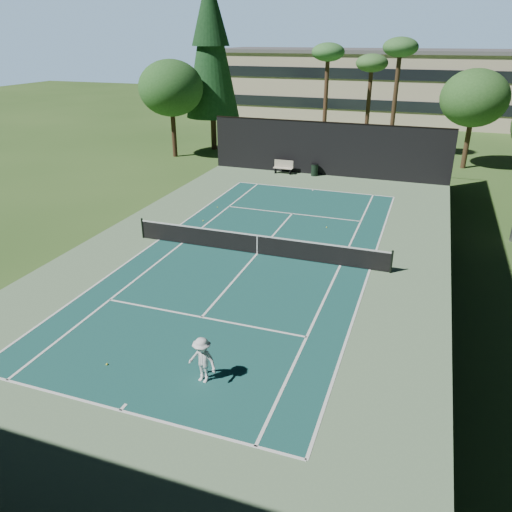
{
  "coord_description": "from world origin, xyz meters",
  "views": [
    {
      "loc": [
        7.42,
        -21.21,
        9.87
      ],
      "look_at": [
        1.0,
        -3.0,
        1.3
      ],
      "focal_mm": 35.0,
      "sensor_mm": 36.0,
      "label": 1
    }
  ],
  "objects": [
    {
      "name": "fence",
      "position": [
        0.0,
        0.06,
        2.01
      ],
      "size": [
        18.04,
        32.05,
        4.03
      ],
      "color": "black",
      "rests_on": "ground"
    },
    {
      "name": "palm_a",
      "position": [
        -2.0,
        24.0,
        8.19
      ],
      "size": [
        2.8,
        2.8,
        9.32
      ],
      "color": "#4E3421",
      "rests_on": "ground"
    },
    {
      "name": "tennis_ball_b",
      "position": [
        -4.5,
        3.41,
        0.04
      ],
      "size": [
        0.07,
        0.07,
        0.07
      ],
      "primitive_type": "sphere",
      "color": "#DBE935",
      "rests_on": "ground"
    },
    {
      "name": "tennis_net",
      "position": [
        0.0,
        0.0,
        0.56
      ],
      "size": [
        12.9,
        0.1,
        1.1
      ],
      "color": "black",
      "rests_on": "ground"
    },
    {
      "name": "trash_bin",
      "position": [
        -0.8,
        15.57,
        0.48
      ],
      "size": [
        0.56,
        0.56,
        0.95
      ],
      "color": "black",
      "rests_on": "ground"
    },
    {
      "name": "tennis_ball_d",
      "position": [
        -4.72,
        5.98,
        0.03
      ],
      "size": [
        0.06,
        0.06,
        0.06
      ],
      "primitive_type": "sphere",
      "color": "#CFF437",
      "rests_on": "ground"
    },
    {
      "name": "pine_tree",
      "position": [
        -12.0,
        22.0,
        9.55
      ],
      "size": [
        4.8,
        4.8,
        15.0
      ],
      "color": "#3F2D1B",
      "rests_on": "ground"
    },
    {
      "name": "tennis_ball_c",
      "position": [
        2.47,
        4.72,
        0.04
      ],
      "size": [
        0.07,
        0.07,
        0.07
      ],
      "primitive_type": "sphere",
      "color": "yellow",
      "rests_on": "ground"
    },
    {
      "name": "court_surface",
      "position": [
        0.0,
        0.0,
        0.01
      ],
      "size": [
        10.97,
        23.77,
        0.01
      ],
      "primitive_type": "cube",
      "color": "#184D48",
      "rests_on": "ground"
    },
    {
      "name": "court_lines",
      "position": [
        0.0,
        0.0,
        0.02
      ],
      "size": [
        11.07,
        23.87,
        0.01
      ],
      "color": "white",
      "rests_on": "ground"
    },
    {
      "name": "decid_tree_c",
      "position": [
        -14.0,
        18.0,
        5.76
      ],
      "size": [
        5.44,
        5.44,
        8.09
      ],
      "color": "#422B1C",
      "rests_on": "ground"
    },
    {
      "name": "tennis_ball_a",
      "position": [
        -1.64,
        -10.16,
        0.04
      ],
      "size": [
        0.08,
        0.08,
        0.08
      ],
      "primitive_type": "sphere",
      "color": "yellow",
      "rests_on": "ground"
    },
    {
      "name": "decid_tree_a",
      "position": [
        10.0,
        22.0,
        5.42
      ],
      "size": [
        5.12,
        5.12,
        7.62
      ],
      "color": "#46311E",
      "rests_on": "ground"
    },
    {
      "name": "player",
      "position": [
        1.67,
        -9.84,
        0.77
      ],
      "size": [
        1.09,
        0.76,
        1.55
      ],
      "primitive_type": "imported",
      "rotation": [
        0.0,
        0.0,
        -0.2
      ],
      "color": "white",
      "rests_on": "ground"
    },
    {
      "name": "palm_b",
      "position": [
        1.5,
        26.0,
        7.36
      ],
      "size": [
        2.8,
        2.8,
        8.42
      ],
      "color": "#46301E",
      "rests_on": "ground"
    },
    {
      "name": "apron_slab",
      "position": [
        0.0,
        0.0,
        0.01
      ],
      "size": [
        18.0,
        32.0,
        0.01
      ],
      "primitive_type": "cube",
      "color": "#65875E",
      "rests_on": "ground"
    },
    {
      "name": "park_bench",
      "position": [
        -3.24,
        15.44,
        0.55
      ],
      "size": [
        1.5,
        0.45,
        1.02
      ],
      "color": "beige",
      "rests_on": "ground"
    },
    {
      "name": "ground",
      "position": [
        0.0,
        0.0,
        0.0
      ],
      "size": [
        160.0,
        160.0,
        0.0
      ],
      "primitive_type": "plane",
      "color": "#325620",
      "rests_on": "ground"
    },
    {
      "name": "palm_c",
      "position": [
        4.0,
        23.0,
        8.6
      ],
      "size": [
        2.8,
        2.8,
        9.77
      ],
      "color": "#442F1D",
      "rests_on": "ground"
    },
    {
      "name": "campus_building",
      "position": [
        0.0,
        45.98,
        4.21
      ],
      "size": [
        40.5,
        12.5,
        8.3
      ],
      "color": "beige",
      "rests_on": "ground"
    }
  ]
}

